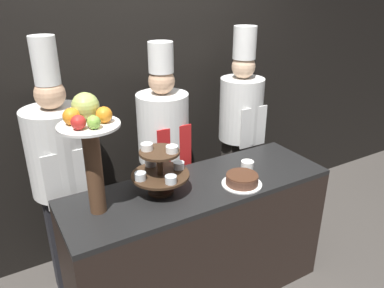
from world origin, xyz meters
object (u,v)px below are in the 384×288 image
(chef_center_right, at_px, (240,127))
(chef_center_left, at_px, (164,148))
(tiered_stand, at_px, (160,169))
(fruit_pedestal, at_px, (90,137))
(cup_white, at_px, (247,166))
(chef_left, at_px, (62,172))
(cake_round, at_px, (242,180))

(chef_center_right, bearing_deg, chef_center_left, -180.00)
(tiered_stand, distance_m, chef_center_left, 0.58)
(fruit_pedestal, relative_size, cup_white, 7.60)
(fruit_pedestal, distance_m, chef_left, 0.64)
(tiered_stand, height_order, fruit_pedestal, fruit_pedestal)
(chef_center_left, bearing_deg, fruit_pedestal, -143.87)
(tiered_stand, height_order, cup_white, tiered_stand)
(cake_round, bearing_deg, cup_white, 42.79)
(tiered_stand, xyz_separation_m, chef_left, (-0.49, 0.50, -0.11))
(chef_left, distance_m, chef_center_right, 1.49)
(cup_white, xyz_separation_m, chef_left, (-1.15, 0.53, 0.01))
(cup_white, bearing_deg, fruit_pedestal, 177.58)
(tiered_stand, relative_size, cake_round, 1.37)
(cake_round, height_order, chef_left, chef_left)
(chef_left, height_order, chef_center_right, chef_left)
(cup_white, relative_size, chef_left, 0.05)
(cake_round, distance_m, chef_left, 1.20)
(fruit_pedestal, relative_size, cake_round, 2.59)
(fruit_pedestal, xyz_separation_m, chef_center_right, (1.40, 0.49, -0.37))
(tiered_stand, xyz_separation_m, cup_white, (0.66, -0.03, -0.13))
(cup_white, distance_m, chef_center_right, 0.63)
(tiered_stand, distance_m, chef_center_right, 1.12)
(chef_left, bearing_deg, cup_white, -24.96)
(cake_round, bearing_deg, chef_center_left, 108.55)
(fruit_pedestal, distance_m, cup_white, 1.14)
(cake_round, height_order, cup_white, cake_round)
(cup_white, xyz_separation_m, chef_center_right, (0.34, 0.53, 0.05))
(tiered_stand, distance_m, cake_round, 0.54)
(chef_center_right, bearing_deg, chef_left, -179.99)
(tiered_stand, distance_m, chef_left, 0.71)
(tiered_stand, relative_size, cup_white, 4.03)
(fruit_pedestal, distance_m, chef_center_left, 0.92)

